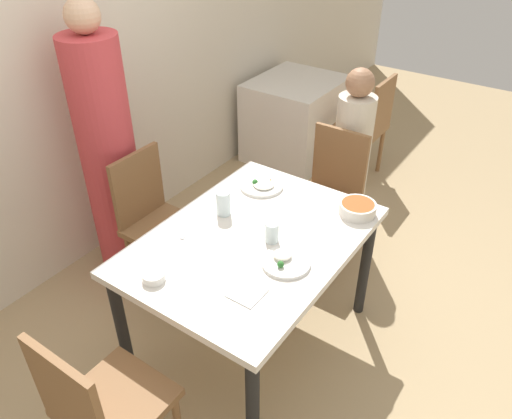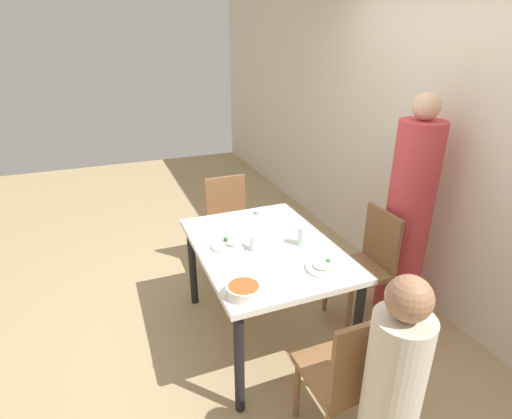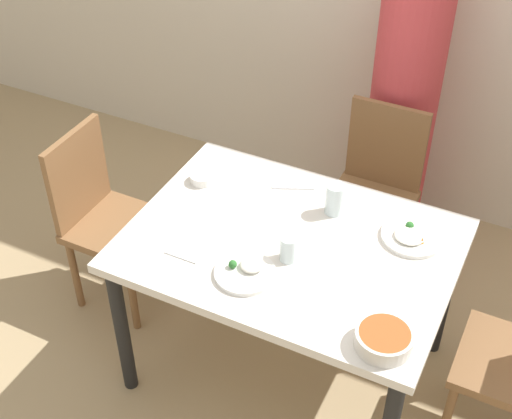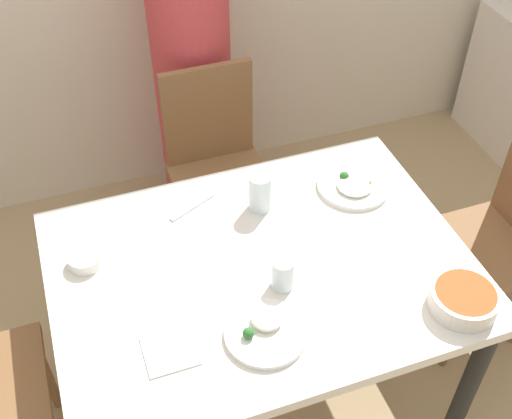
{
  "view_description": "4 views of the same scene",
  "coord_description": "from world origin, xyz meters",
  "px_view_note": "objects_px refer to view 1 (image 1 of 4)",
  "views": [
    {
      "loc": [
        -1.6,
        -1.13,
        2.28
      ],
      "look_at": [
        -0.07,
        -0.07,
        0.99
      ],
      "focal_mm": 35.0,
      "sensor_mm": 36.0,
      "label": 1
    },
    {
      "loc": [
        2.22,
        -0.96,
        2.08
      ],
      "look_at": [
        -0.13,
        -0.02,
        0.97
      ],
      "focal_mm": 28.0,
      "sensor_mm": 36.0,
      "label": 2
    },
    {
      "loc": [
        0.8,
        -1.91,
        2.61
      ],
      "look_at": [
        -0.13,
        -0.05,
        0.9
      ],
      "focal_mm": 50.0,
      "sensor_mm": 36.0,
      "label": 3
    },
    {
      "loc": [
        -0.45,
        -1.21,
        2.22
      ],
      "look_at": [
        -0.01,
        0.03,
        0.97
      ],
      "focal_mm": 45.0,
      "sensor_mm": 36.0,
      "label": 4
    }
  ],
  "objects_px": {
    "person_child": "(350,162)",
    "chair_child_spot": "(329,192)",
    "chair_adult_spot": "(155,218)",
    "person_adult": "(109,158)",
    "plate_rice_adult": "(285,261)",
    "bowl_curry": "(358,208)",
    "glass_water_tall": "(223,203)"
  },
  "relations": [
    {
      "from": "bowl_curry",
      "to": "glass_water_tall",
      "type": "height_order",
      "value": "glass_water_tall"
    },
    {
      "from": "bowl_curry",
      "to": "plate_rice_adult",
      "type": "relative_size",
      "value": 0.85
    },
    {
      "from": "bowl_curry",
      "to": "chair_child_spot",
      "type": "bearing_deg",
      "value": 39.25
    },
    {
      "from": "chair_adult_spot",
      "to": "person_child",
      "type": "bearing_deg",
      "value": -32.34
    },
    {
      "from": "bowl_curry",
      "to": "glass_water_tall",
      "type": "relative_size",
      "value": 1.45
    },
    {
      "from": "person_child",
      "to": "glass_water_tall",
      "type": "bearing_deg",
      "value": 171.09
    },
    {
      "from": "chair_child_spot",
      "to": "person_child",
      "type": "distance_m",
      "value": 0.31
    },
    {
      "from": "chair_child_spot",
      "to": "bowl_curry",
      "type": "relative_size",
      "value": 4.6
    },
    {
      "from": "chair_child_spot",
      "to": "glass_water_tall",
      "type": "distance_m",
      "value": 0.97
    },
    {
      "from": "bowl_curry",
      "to": "glass_water_tall",
      "type": "distance_m",
      "value": 0.71
    },
    {
      "from": "plate_rice_adult",
      "to": "chair_child_spot",
      "type": "bearing_deg",
      "value": 15.77
    },
    {
      "from": "person_child",
      "to": "plate_rice_adult",
      "type": "relative_size",
      "value": 5.43
    },
    {
      "from": "glass_water_tall",
      "to": "person_adult",
      "type": "bearing_deg",
      "value": 89.12
    },
    {
      "from": "chair_child_spot",
      "to": "person_adult",
      "type": "height_order",
      "value": "person_adult"
    },
    {
      "from": "person_child",
      "to": "plate_rice_adult",
      "type": "distance_m",
      "value": 1.39
    },
    {
      "from": "person_child",
      "to": "plate_rice_adult",
      "type": "xyz_separation_m",
      "value": [
        -1.34,
        -0.3,
        0.18
      ]
    },
    {
      "from": "person_adult",
      "to": "plate_rice_adult",
      "type": "xyz_separation_m",
      "value": [
        -0.17,
        -1.38,
        -0.04
      ]
    },
    {
      "from": "chair_child_spot",
      "to": "bowl_curry",
      "type": "xyz_separation_m",
      "value": [
        -0.48,
        -0.39,
        0.3
      ]
    },
    {
      "from": "chair_adult_spot",
      "to": "person_adult",
      "type": "xyz_separation_m",
      "value": [
        0.0,
        0.34,
        0.32
      ]
    },
    {
      "from": "chair_child_spot",
      "to": "glass_water_tall",
      "type": "bearing_deg",
      "value": -101.82
    },
    {
      "from": "chair_adult_spot",
      "to": "person_adult",
      "type": "height_order",
      "value": "person_adult"
    },
    {
      "from": "chair_child_spot",
      "to": "person_child",
      "type": "bearing_deg",
      "value": 90.0
    },
    {
      "from": "chair_adult_spot",
      "to": "glass_water_tall",
      "type": "relative_size",
      "value": 6.69
    },
    {
      "from": "glass_water_tall",
      "to": "bowl_curry",
      "type": "bearing_deg",
      "value": -55.12
    },
    {
      "from": "person_adult",
      "to": "plate_rice_adult",
      "type": "height_order",
      "value": "person_adult"
    },
    {
      "from": "person_child",
      "to": "chair_child_spot",
      "type": "bearing_deg",
      "value": 180.0
    },
    {
      "from": "plate_rice_adult",
      "to": "person_adult",
      "type": "bearing_deg",
      "value": 82.91
    },
    {
      "from": "person_adult",
      "to": "plate_rice_adult",
      "type": "distance_m",
      "value": 1.39
    },
    {
      "from": "person_child",
      "to": "chair_adult_spot",
      "type": "bearing_deg",
      "value": 147.66
    },
    {
      "from": "chair_child_spot",
      "to": "plate_rice_adult",
      "type": "bearing_deg",
      "value": -74.23
    },
    {
      "from": "chair_child_spot",
      "to": "person_child",
      "type": "height_order",
      "value": "person_child"
    },
    {
      "from": "chair_adult_spot",
      "to": "chair_child_spot",
      "type": "xyz_separation_m",
      "value": [
        0.87,
        -0.74,
        0.0
      ]
    }
  ]
}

